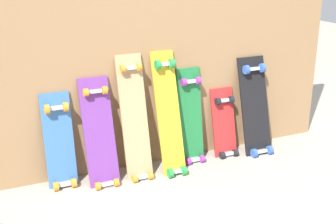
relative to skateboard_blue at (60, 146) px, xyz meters
The scene contains 9 objects.
ground_plane 0.77m from the skateboard_blue, ahead, with size 12.00×12.00×0.00m, color #A89E8E.
plywood_wall_panel 0.93m from the skateboard_blue, ahead, with size 2.67×0.04×1.70m, color #99724C.
skateboard_blue is the anchor object (origin of this frame).
skateboard_purple 0.25m from the skateboard_blue, 11.98° to the right, with size 0.20×0.26×0.75m.
skateboard_natural 0.50m from the skateboard_blue, ahead, with size 0.18×0.27×0.88m.
skateboard_yellow 0.73m from the skateboard_blue, ahead, with size 0.16×0.31×0.87m.
skateboard_green 0.92m from the skateboard_blue, ahead, with size 0.18×0.18×0.74m.
skateboard_red 1.19m from the skateboard_blue, ahead, with size 0.18×0.19×0.56m.
skateboard_black 1.43m from the skateboard_blue, ahead, with size 0.22×0.27×0.77m.
Camera 1 is at (-1.19, -2.71, 1.42)m, focal length 49.05 mm.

